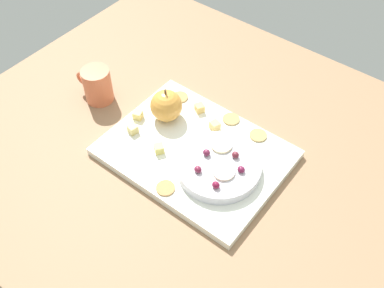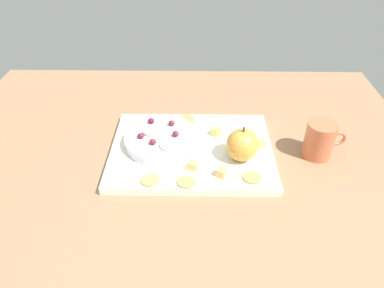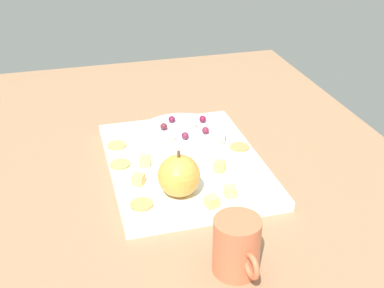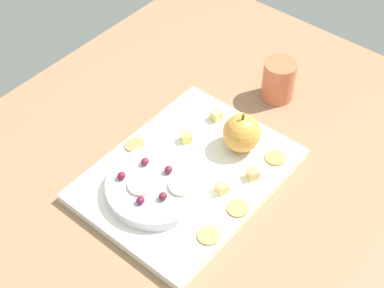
{
  "view_description": "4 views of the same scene",
  "coord_description": "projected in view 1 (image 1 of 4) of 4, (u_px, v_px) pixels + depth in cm",
  "views": [
    {
      "loc": [
        -35.88,
        53.57,
        83.77
      ],
      "look_at": [
        2.75,
        3.91,
        10.19
      ],
      "focal_mm": 41.71,
      "sensor_mm": 36.0,
      "label": 1
    },
    {
      "loc": [
        4.29,
        -68.18,
        60.3
      ],
      "look_at": [
        3.27,
        0.04,
        8.71
      ],
      "focal_mm": 33.66,
      "sensor_mm": 36.0,
      "label": 2
    },
    {
      "loc": [
        89.4,
        -19.73,
        58.1
      ],
      "look_at": [
        3.94,
        3.5,
        9.82
      ],
      "focal_mm": 47.97,
      "sensor_mm": 36.0,
      "label": 3
    },
    {
      "loc": [
        -50.84,
        -43.87,
        89.41
      ],
      "look_at": [
        5.7,
        3.04,
        11.13
      ],
      "focal_mm": 53.45,
      "sensor_mm": 36.0,
      "label": 4
    }
  ],
  "objects": [
    {
      "name": "grape_1",
      "position": [
        207.0,
        153.0,
        0.96
      ],
      "size": [
        1.64,
        1.48,
        1.51
      ],
      "primitive_type": "ellipsoid",
      "color": "maroon",
      "rests_on": "serving_dish"
    },
    {
      "name": "cheese_cube_2",
      "position": [
        200.0,
        108.0,
        1.08
      ],
      "size": [
        2.76,
        2.76,
        2.02
      ],
      "primitive_type": "cube",
      "rotation": [
        0.0,
        0.0,
        1.04
      ],
      "color": "#F4C366",
      "rests_on": "platter"
    },
    {
      "name": "cheese_cube_0",
      "position": [
        138.0,
        115.0,
        1.07
      ],
      "size": [
        2.5,
        2.5,
        2.02
      ],
      "primitive_type": "cube",
      "rotation": [
        0.0,
        0.0,
        0.28
      ],
      "color": "#ECD170",
      "rests_on": "platter"
    },
    {
      "name": "apple_slice_1",
      "position": [
        221.0,
        145.0,
        0.98
      ],
      "size": [
        4.74,
        4.74,
        0.6
      ],
      "primitive_type": "cylinder",
      "color": "beige",
      "rests_on": "serving_dish"
    },
    {
      "name": "serving_dish",
      "position": [
        219.0,
        166.0,
        0.96
      ],
      "size": [
        18.44,
        18.44,
        2.38
      ],
      "primitive_type": "cylinder",
      "color": "silver",
      "rests_on": "platter"
    },
    {
      "name": "cheese_cube_3",
      "position": [
        159.0,
        149.0,
        1.0
      ],
      "size": [
        2.83,
        2.83,
        2.02
      ],
      "primitive_type": "cube",
      "rotation": [
        0.0,
        0.0,
        0.92
      ],
      "color": "#E3D166",
      "rests_on": "platter"
    },
    {
      "name": "cheese_cube_1",
      "position": [
        133.0,
        129.0,
        1.04
      ],
      "size": [
        2.39,
        2.39,
        2.02
      ],
      "primitive_type": "cube",
      "rotation": [
        0.0,
        0.0,
        1.36
      ],
      "color": "#E1C772",
      "rests_on": "platter"
    },
    {
      "name": "cheese_cube_4",
      "position": [
        215.0,
        126.0,
        1.04
      ],
      "size": [
        2.54,
        2.54,
        2.02
      ],
      "primitive_type": "cube",
      "rotation": [
        0.0,
        0.0,
        1.26
      ],
      "color": "#EBC46D",
      "rests_on": "platter"
    },
    {
      "name": "apple_stem",
      "position": [
        165.0,
        92.0,
        1.01
      ],
      "size": [
        0.5,
        0.5,
        1.2
      ],
      "primitive_type": "cylinder",
      "color": "brown",
      "rests_on": "apple_whole"
    },
    {
      "name": "cracker_2",
      "position": [
        165.0,
        188.0,
        0.94
      ],
      "size": [
        4.05,
        4.05,
        0.4
      ],
      "primitive_type": "cylinder",
      "color": "tan",
      "rests_on": "platter"
    },
    {
      "name": "grape_0",
      "position": [
        216.0,
        185.0,
        0.91
      ],
      "size": [
        1.64,
        1.48,
        1.49
      ],
      "primitive_type": "ellipsoid",
      "color": "maroon",
      "rests_on": "serving_dish"
    },
    {
      "name": "cracker_1",
      "position": [
        180.0,
        97.0,
        1.12
      ],
      "size": [
        4.05,
        4.05,
        0.4
      ],
      "primitive_type": "cylinder",
      "color": "tan",
      "rests_on": "platter"
    },
    {
      "name": "grape_3",
      "position": [
        198.0,
        169.0,
        0.93
      ],
      "size": [
        1.64,
        1.48,
        1.44
      ],
      "primitive_type": "ellipsoid",
      "color": "maroon",
      "rests_on": "serving_dish"
    },
    {
      "name": "apple_whole",
      "position": [
        166.0,
        106.0,
        1.05
      ],
      "size": [
        7.65,
        7.65,
        7.65
      ],
      "primitive_type": "sphere",
      "color": "gold",
      "rests_on": "platter"
    },
    {
      "name": "grape_4",
      "position": [
        236.0,
        154.0,
        0.96
      ],
      "size": [
        1.64,
        1.48,
        1.48
      ],
      "primitive_type": "ellipsoid",
      "color": "maroon",
      "rests_on": "serving_dish"
    },
    {
      "name": "grape_2",
      "position": [
        241.0,
        170.0,
        0.93
      ],
      "size": [
        1.64,
        1.48,
        1.34
      ],
      "primitive_type": "ellipsoid",
      "color": "maroon",
      "rests_on": "serving_dish"
    },
    {
      "name": "cracker_3",
      "position": [
        231.0,
        119.0,
        1.07
      ],
      "size": [
        4.05,
        4.05,
        0.4
      ],
      "primitive_type": "cylinder",
      "color": "tan",
      "rests_on": "platter"
    },
    {
      "name": "cracker_0",
      "position": [
        258.0,
        135.0,
        1.04
      ],
      "size": [
        4.05,
        4.05,
        0.4
      ],
      "primitive_type": "cylinder",
      "color": "tan",
      "rests_on": "platter"
    },
    {
      "name": "platter",
      "position": [
        195.0,
        153.0,
        1.02
      ],
      "size": [
        39.52,
        29.92,
        1.97
      ],
      "primitive_type": "cube",
      "color": "white",
      "rests_on": "table"
    },
    {
      "name": "table",
      "position": [
        212.0,
        162.0,
        1.04
      ],
      "size": [
        124.54,
        97.76,
        4.2
      ],
      "primitive_type": "cube",
      "color": "#977150",
      "rests_on": "ground"
    },
    {
      "name": "cup",
      "position": [
        97.0,
        85.0,
        1.11
      ],
      "size": [
        10.31,
        7.11,
        9.11
      ],
      "color": "#D36945",
      "rests_on": "table"
    },
    {
      "name": "apple_slice_0",
      "position": [
        224.0,
        172.0,
        0.94
      ],
      "size": [
        4.74,
        4.74,
        0.6
      ],
      "primitive_type": "cylinder",
      "color": "beige",
      "rests_on": "serving_dish"
    }
  ]
}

